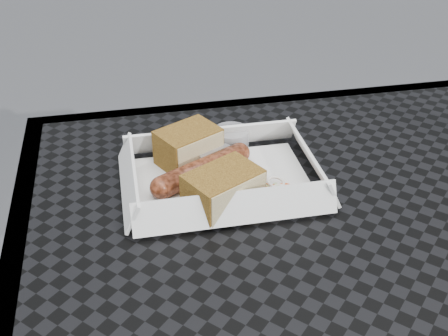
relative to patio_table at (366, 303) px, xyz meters
The scene contains 9 objects.
patio_table is the anchor object (origin of this frame).
food_tray 0.23m from the patio_table, 129.83° to the left, with size 0.22×0.15×0.00m, color white.
bratwurst 0.26m from the patio_table, 132.94° to the left, with size 0.14×0.09×0.03m.
bread_near 0.30m from the patio_table, 128.41° to the left, with size 0.08×0.06×0.05m, color brown.
bread_far 0.21m from the patio_table, 141.29° to the left, with size 0.09×0.06×0.04m, color brown.
veg_garnish 0.17m from the patio_table, 119.09° to the left, with size 0.03×0.03×0.00m.
napkin 0.21m from the patio_table, 126.17° to the left, with size 0.12×0.12×0.00m, color white.
condiment_cup_sauce 0.25m from the patio_table, 125.59° to the left, with size 0.05×0.05×0.03m, color maroon.
condiment_cup_empty 0.28m from the patio_table, 113.58° to the left, with size 0.05×0.05×0.03m, color silver.
Camera 1 is at (-0.25, -0.42, 1.16)m, focal length 45.00 mm.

